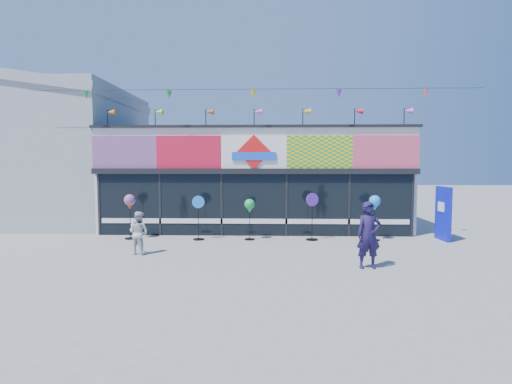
{
  "coord_description": "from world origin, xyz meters",
  "views": [
    {
      "loc": [
        0.53,
        -11.26,
        2.66
      ],
      "look_at": [
        0.12,
        2.0,
        1.73
      ],
      "focal_mm": 28.0,
      "sensor_mm": 36.0,
      "label": 1
    }
  ],
  "objects_px": {
    "adult_man": "(369,235)",
    "spinner_3": "(312,215)",
    "blue_sign": "(443,213)",
    "child": "(139,233)",
    "spinner_2": "(250,207)",
    "spinner_0": "(130,203)",
    "spinner_1": "(198,217)",
    "spinner_4": "(375,204)"
  },
  "relations": [
    {
      "from": "adult_man",
      "to": "spinner_3",
      "type": "bearing_deg",
      "value": 99.5
    },
    {
      "from": "blue_sign",
      "to": "adult_man",
      "type": "distance_m",
      "value": 5.29
    },
    {
      "from": "adult_man",
      "to": "child",
      "type": "distance_m",
      "value": 6.56
    },
    {
      "from": "spinner_2",
      "to": "spinner_3",
      "type": "height_order",
      "value": "spinner_3"
    },
    {
      "from": "spinner_0",
      "to": "spinner_1",
      "type": "distance_m",
      "value": 2.5
    },
    {
      "from": "spinner_2",
      "to": "adult_man",
      "type": "height_order",
      "value": "adult_man"
    },
    {
      "from": "blue_sign",
      "to": "spinner_1",
      "type": "distance_m",
      "value": 8.57
    },
    {
      "from": "blue_sign",
      "to": "spinner_4",
      "type": "relative_size",
      "value": 1.19
    },
    {
      "from": "spinner_1",
      "to": "adult_man",
      "type": "relative_size",
      "value": 0.91
    },
    {
      "from": "spinner_3",
      "to": "adult_man",
      "type": "bearing_deg",
      "value": -74.85
    },
    {
      "from": "spinner_3",
      "to": "child",
      "type": "xyz_separation_m",
      "value": [
        -5.38,
        -2.32,
        -0.24
      ]
    },
    {
      "from": "blue_sign",
      "to": "spinner_4",
      "type": "distance_m",
      "value": 2.45
    },
    {
      "from": "spinner_3",
      "to": "child",
      "type": "relative_size",
      "value": 1.31
    },
    {
      "from": "spinner_1",
      "to": "spinner_3",
      "type": "distance_m",
      "value": 3.99
    },
    {
      "from": "spinner_4",
      "to": "child",
      "type": "height_order",
      "value": "spinner_4"
    },
    {
      "from": "spinner_2",
      "to": "adult_man",
      "type": "relative_size",
      "value": 0.85
    },
    {
      "from": "spinner_1",
      "to": "spinner_3",
      "type": "xyz_separation_m",
      "value": [
        3.99,
        0.07,
        0.05
      ]
    },
    {
      "from": "spinner_1",
      "to": "spinner_4",
      "type": "bearing_deg",
      "value": 0.54
    },
    {
      "from": "adult_man",
      "to": "child",
      "type": "height_order",
      "value": "adult_man"
    },
    {
      "from": "spinner_0",
      "to": "child",
      "type": "xyz_separation_m",
      "value": [
        1.07,
        -2.35,
        -0.64
      ]
    },
    {
      "from": "spinner_1",
      "to": "spinner_0",
      "type": "bearing_deg",
      "value": 177.89
    },
    {
      "from": "child",
      "to": "spinner_4",
      "type": "bearing_deg",
      "value": -144.56
    },
    {
      "from": "blue_sign",
      "to": "spinner_3",
      "type": "distance_m",
      "value": 4.58
    },
    {
      "from": "blue_sign",
      "to": "spinner_1",
      "type": "bearing_deg",
      "value": 178.34
    },
    {
      "from": "blue_sign",
      "to": "child",
      "type": "relative_size",
      "value": 1.48
    },
    {
      "from": "blue_sign",
      "to": "spinner_3",
      "type": "relative_size",
      "value": 1.13
    },
    {
      "from": "spinner_0",
      "to": "spinner_3",
      "type": "xyz_separation_m",
      "value": [
        6.44,
        -0.02,
        -0.4
      ]
    },
    {
      "from": "spinner_3",
      "to": "spinner_4",
      "type": "bearing_deg",
      "value": -0.26
    },
    {
      "from": "blue_sign",
      "to": "child",
      "type": "bearing_deg",
      "value": -169.15
    },
    {
      "from": "child",
      "to": "spinner_0",
      "type": "bearing_deg",
      "value": -47.18
    },
    {
      "from": "spinner_1",
      "to": "spinner_4",
      "type": "distance_m",
      "value": 6.16
    },
    {
      "from": "spinner_0",
      "to": "spinner_1",
      "type": "xyz_separation_m",
      "value": [
        2.46,
        -0.09,
        -0.45
      ]
    },
    {
      "from": "spinner_0",
      "to": "spinner_3",
      "type": "height_order",
      "value": "spinner_3"
    },
    {
      "from": "spinner_2",
      "to": "spinner_4",
      "type": "distance_m",
      "value": 4.35
    },
    {
      "from": "spinner_4",
      "to": "adult_man",
      "type": "height_order",
      "value": "adult_man"
    },
    {
      "from": "spinner_0",
      "to": "spinner_2",
      "type": "height_order",
      "value": "spinner_0"
    },
    {
      "from": "spinner_4",
      "to": "adult_man",
      "type": "relative_size",
      "value": 0.93
    },
    {
      "from": "spinner_0",
      "to": "child",
      "type": "height_order",
      "value": "spinner_0"
    },
    {
      "from": "blue_sign",
      "to": "spinner_0",
      "type": "height_order",
      "value": "blue_sign"
    },
    {
      "from": "spinner_2",
      "to": "spinner_3",
      "type": "xyz_separation_m",
      "value": [
        2.19,
        0.01,
        -0.28
      ]
    },
    {
      "from": "spinner_0",
      "to": "spinner_4",
      "type": "height_order",
      "value": "spinner_0"
    },
    {
      "from": "adult_man",
      "to": "spinner_1",
      "type": "bearing_deg",
      "value": 137.83
    }
  ]
}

